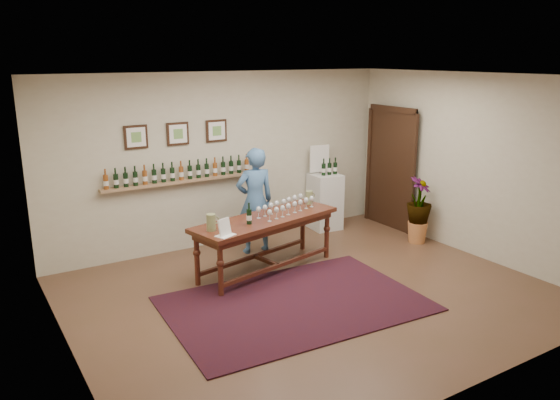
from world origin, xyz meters
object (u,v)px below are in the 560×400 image
person (255,201)px  tasting_table (266,225)px  potted_plant (419,210)px  display_pedestal (325,201)px

person → tasting_table: bearing=80.1°
potted_plant → person: size_ratio=0.57×
tasting_table → potted_plant: (2.77, -0.27, -0.12)m
tasting_table → potted_plant: potted_plant is taller
tasting_table → potted_plant: size_ratio=2.47×
person → display_pedestal: bearing=-158.2°
display_pedestal → person: size_ratio=0.59×
tasting_table → person: size_ratio=1.41×
tasting_table → display_pedestal: 2.25m
potted_plant → display_pedestal: bearing=120.8°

